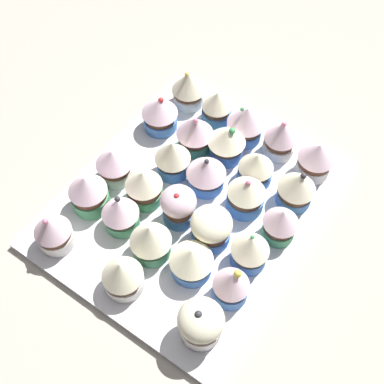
{
  "coord_description": "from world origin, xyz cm",
  "views": [
    {
      "loc": [
        34.98,
        24.02,
        70.21
      ],
      "look_at": [
        0.0,
        0.0,
        4.2
      ],
      "focal_mm": 45.45,
      "sensor_mm": 36.0,
      "label": 1
    }
  ],
  "objects_px": {
    "cupcake_20": "(191,260)",
    "cupcake_2": "(114,164)",
    "cupcake_12": "(205,172)",
    "cupcake_4": "(53,231)",
    "cupcake_5": "(217,106)",
    "cupcake_26": "(201,323)",
    "cupcake_6": "(195,132)",
    "cupcake_24": "(250,250)",
    "cupcake_3": "(88,192)",
    "cupcake_22": "(297,188)",
    "cupcake_14": "(151,240)",
    "cupcake_11": "(227,143)",
    "cupcake_15": "(120,273)",
    "cupcake_23": "(281,223)",
    "cupcake_17": "(256,167)",
    "cupcake_1": "(160,113)",
    "cupcake_10": "(245,122)",
    "cupcake_8": "(144,186)",
    "cupcake_18": "(246,194)",
    "cupcake_7": "(173,157)",
    "cupcake_21": "(316,159)",
    "baking_tray": "(192,204)",
    "cupcake_9": "(120,213)",
    "cupcake_16": "(281,138)",
    "cupcake_0": "(188,88)",
    "cupcake_19": "(211,227)",
    "cupcake_25": "(231,285)"
  },
  "relations": [
    {
      "from": "cupcake_3",
      "to": "cupcake_4",
      "type": "bearing_deg",
      "value": 1.17
    },
    {
      "from": "cupcake_17",
      "to": "cupcake_18",
      "type": "distance_m",
      "value": 0.06
    },
    {
      "from": "cupcake_5",
      "to": "cupcake_26",
      "type": "height_order",
      "value": "cupcake_26"
    },
    {
      "from": "cupcake_19",
      "to": "cupcake_7",
      "type": "bearing_deg",
      "value": -120.02
    },
    {
      "from": "cupcake_3",
      "to": "cupcake_7",
      "type": "relative_size",
      "value": 0.98
    },
    {
      "from": "cupcake_10",
      "to": "cupcake_26",
      "type": "bearing_deg",
      "value": 21.73
    },
    {
      "from": "cupcake_11",
      "to": "cupcake_9",
      "type": "bearing_deg",
      "value": -16.62
    },
    {
      "from": "cupcake_3",
      "to": "cupcake_2",
      "type": "bearing_deg",
      "value": -178.14
    },
    {
      "from": "cupcake_6",
      "to": "cupcake_23",
      "type": "relative_size",
      "value": 1.15
    },
    {
      "from": "cupcake_24",
      "to": "cupcake_7",
      "type": "bearing_deg",
      "value": -110.38
    },
    {
      "from": "cupcake_23",
      "to": "cupcake_15",
      "type": "bearing_deg",
      "value": -36.51
    },
    {
      "from": "baking_tray",
      "to": "cupcake_18",
      "type": "relative_size",
      "value": 6.31
    },
    {
      "from": "cupcake_8",
      "to": "cupcake_11",
      "type": "xyz_separation_m",
      "value": [
        -0.15,
        0.06,
        -0.0
      ]
    },
    {
      "from": "cupcake_17",
      "to": "cupcake_1",
      "type": "bearing_deg",
      "value": -91.24
    },
    {
      "from": "cupcake_8",
      "to": "cupcake_26",
      "type": "xyz_separation_m",
      "value": [
        0.13,
        0.2,
        0.0
      ]
    },
    {
      "from": "cupcake_20",
      "to": "cupcake_22",
      "type": "relative_size",
      "value": 0.89
    },
    {
      "from": "cupcake_4",
      "to": "cupcake_24",
      "type": "distance_m",
      "value": 0.3
    },
    {
      "from": "cupcake_10",
      "to": "cupcake_22",
      "type": "distance_m",
      "value": 0.16
    },
    {
      "from": "cupcake_22",
      "to": "cupcake_10",
      "type": "bearing_deg",
      "value": -116.58
    },
    {
      "from": "cupcake_4",
      "to": "cupcake_26",
      "type": "height_order",
      "value": "cupcake_4"
    },
    {
      "from": "cupcake_8",
      "to": "cupcake_20",
      "type": "distance_m",
      "value": 0.15
    },
    {
      "from": "cupcake_8",
      "to": "cupcake_9",
      "type": "distance_m",
      "value": 0.06
    },
    {
      "from": "cupcake_15",
      "to": "cupcake_3",
      "type": "bearing_deg",
      "value": -121.67
    },
    {
      "from": "cupcake_20",
      "to": "cupcake_2",
      "type": "bearing_deg",
      "value": -108.98
    },
    {
      "from": "cupcake_12",
      "to": "cupcake_4",
      "type": "bearing_deg",
      "value": -30.34
    },
    {
      "from": "cupcake_7",
      "to": "cupcake_9",
      "type": "bearing_deg",
      "value": -2.92
    },
    {
      "from": "cupcake_6",
      "to": "cupcake_7",
      "type": "bearing_deg",
      "value": -0.47
    },
    {
      "from": "cupcake_4",
      "to": "cupcake_6",
      "type": "height_order",
      "value": "cupcake_6"
    },
    {
      "from": "cupcake_6",
      "to": "cupcake_12",
      "type": "distance_m",
      "value": 0.08
    },
    {
      "from": "cupcake_1",
      "to": "cupcake_14",
      "type": "bearing_deg",
      "value": 33.7
    },
    {
      "from": "cupcake_17",
      "to": "cupcake_21",
      "type": "bearing_deg",
      "value": 132.78
    },
    {
      "from": "cupcake_18",
      "to": "cupcake_24",
      "type": "relative_size",
      "value": 1.02
    },
    {
      "from": "cupcake_8",
      "to": "cupcake_11",
      "type": "relative_size",
      "value": 0.99
    },
    {
      "from": "cupcake_11",
      "to": "cupcake_15",
      "type": "bearing_deg",
      "value": 0.15
    },
    {
      "from": "cupcake_19",
      "to": "cupcake_2",
      "type": "bearing_deg",
      "value": -92.24
    },
    {
      "from": "cupcake_22",
      "to": "cupcake_3",
      "type": "bearing_deg",
      "value": -54.21
    },
    {
      "from": "baking_tray",
      "to": "cupcake_18",
      "type": "height_order",
      "value": "cupcake_18"
    },
    {
      "from": "cupcake_17",
      "to": "cupcake_24",
      "type": "xyz_separation_m",
      "value": [
        0.14,
        0.07,
        0.0
      ]
    },
    {
      "from": "cupcake_5",
      "to": "cupcake_25",
      "type": "height_order",
      "value": "cupcake_25"
    },
    {
      "from": "cupcake_18",
      "to": "cupcake_20",
      "type": "bearing_deg",
      "value": -2.91
    },
    {
      "from": "cupcake_2",
      "to": "cupcake_5",
      "type": "xyz_separation_m",
      "value": [
        -0.21,
        0.07,
        -0.0
      ]
    },
    {
      "from": "cupcake_11",
      "to": "cupcake_21",
      "type": "xyz_separation_m",
      "value": [
        -0.05,
        0.14,
        0.0
      ]
    },
    {
      "from": "baking_tray",
      "to": "cupcake_16",
      "type": "xyz_separation_m",
      "value": [
        -0.17,
        0.07,
        0.04
      ]
    },
    {
      "from": "cupcake_11",
      "to": "cupcake_15",
      "type": "xyz_separation_m",
      "value": [
        0.29,
        0.0,
        -0.0
      ]
    },
    {
      "from": "baking_tray",
      "to": "cupcake_20",
      "type": "distance_m",
      "value": 0.13
    },
    {
      "from": "cupcake_0",
      "to": "cupcake_16",
      "type": "distance_m",
      "value": 0.2
    },
    {
      "from": "cupcake_20",
      "to": "cupcake_14",
      "type": "bearing_deg",
      "value": -82.61
    },
    {
      "from": "cupcake_14",
      "to": "cupcake_23",
      "type": "distance_m",
      "value": 0.2
    },
    {
      "from": "cupcake_24",
      "to": "cupcake_3",
      "type": "bearing_deg",
      "value": -77.43
    },
    {
      "from": "cupcake_6",
      "to": "cupcake_3",
      "type": "bearing_deg",
      "value": -20.3
    }
  ]
}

